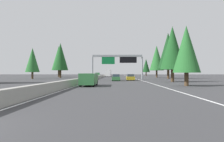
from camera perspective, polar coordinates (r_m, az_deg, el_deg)
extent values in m
plane|color=#38383A|center=(65.79, -3.63, -2.08)|extent=(320.00, 320.00, 0.00)
cube|color=#9E9B93|center=(85.74, -2.67, -1.42)|extent=(180.00, 0.56, 0.90)
cube|color=silver|center=(75.76, 5.75, -1.87)|extent=(160.00, 0.16, 0.01)
cube|color=silver|center=(75.73, -2.78, -1.88)|extent=(160.00, 0.16, 0.01)
cylinder|color=gray|center=(48.46, -5.76, 0.76)|extent=(0.36, 0.36, 5.73)
cylinder|color=gray|center=(48.50, 8.84, 0.76)|extent=(0.36, 0.36, 5.73)
cube|color=gray|center=(48.26, 1.54, 4.47)|extent=(0.50, 12.32, 0.50)
cube|color=#0C602D|center=(48.07, -1.11, 3.17)|extent=(0.12, 3.20, 1.90)
cube|color=black|center=(48.12, 4.77, 3.29)|extent=(0.16, 4.20, 1.50)
cube|color=#2D6B38|center=(26.37, -6.77, -2.28)|extent=(5.00, 1.95, 1.44)
cube|color=#2D3847|center=(24.09, -7.54, -1.84)|extent=(0.08, 1.48, 0.56)
cylinder|color=black|center=(28.21, -8.00, -3.42)|extent=(0.70, 0.24, 0.70)
cylinder|color=black|center=(27.98, -4.54, -3.45)|extent=(0.70, 0.24, 0.70)
cylinder|color=black|center=(24.86, -9.28, -3.81)|extent=(0.70, 0.24, 0.70)
cylinder|color=black|center=(24.61, -5.35, -3.85)|extent=(0.70, 0.24, 0.70)
cube|color=#2D6B38|center=(43.43, 1.19, -2.18)|extent=(4.40, 1.80, 0.76)
cube|color=#2D3847|center=(43.19, 1.19, -1.31)|extent=(2.46, 1.51, 0.56)
cylinder|color=black|center=(44.85, 0.19, -2.39)|extent=(0.64, 0.22, 0.64)
cylinder|color=black|center=(44.85, 2.21, -2.39)|extent=(0.64, 0.22, 0.64)
cylinder|color=black|center=(42.04, 0.11, -2.52)|extent=(0.64, 0.22, 0.64)
cylinder|color=black|center=(42.03, 2.27, -2.52)|extent=(0.64, 0.22, 0.64)
cube|color=#AD931E|center=(46.03, 5.41, -2.08)|extent=(4.40, 1.80, 0.76)
cube|color=#2D3847|center=(45.80, 5.43, -1.27)|extent=(2.46, 1.51, 0.56)
cylinder|color=black|center=(47.39, 4.33, -2.29)|extent=(0.64, 0.22, 0.64)
cylinder|color=black|center=(47.50, 6.24, -2.29)|extent=(0.64, 0.22, 0.64)
cylinder|color=black|center=(44.58, 4.52, -2.40)|extent=(0.64, 0.22, 0.64)
cylinder|color=black|center=(44.70, 6.55, -2.40)|extent=(0.64, 0.22, 0.64)
cube|color=white|center=(90.73, -1.12, -0.62)|extent=(11.50, 2.50, 2.90)
cube|color=#2D3847|center=(90.73, -1.12, -0.39)|extent=(11.04, 2.55, 0.84)
cylinder|color=black|center=(94.81, -1.68, -1.31)|extent=(1.00, 0.30, 1.00)
cylinder|color=black|center=(94.72, -0.35, -1.31)|extent=(1.00, 0.30, 1.00)
cylinder|color=black|center=(86.78, -1.96, -1.38)|extent=(1.00, 0.30, 1.00)
cylinder|color=black|center=(86.68, -0.50, -1.38)|extent=(1.00, 0.30, 1.00)
cube|color=black|center=(61.98, -6.52, -1.69)|extent=(4.40, 1.80, 0.76)
cube|color=#2D3847|center=(61.75, -6.55, -1.08)|extent=(2.46, 1.51, 0.56)
cylinder|color=black|center=(63.49, -7.06, -1.85)|extent=(0.64, 0.22, 0.64)
cylinder|color=black|center=(63.28, -5.64, -1.85)|extent=(0.64, 0.22, 0.64)
cylinder|color=black|center=(60.71, -7.45, -1.91)|extent=(0.64, 0.22, 0.64)
cylinder|color=black|center=(60.49, -5.97, -1.91)|extent=(0.64, 0.22, 0.64)
cube|color=#2D6B38|center=(88.80, -4.31, -1.29)|extent=(5.60, 2.00, 0.70)
cube|color=#2D6B38|center=(89.80, -4.25, -0.77)|extent=(2.24, 1.84, 0.90)
cube|color=#2D3847|center=(89.80, -4.25, -0.71)|extent=(2.02, 1.92, 0.41)
cylinder|color=black|center=(90.73, -4.74, -1.41)|extent=(0.80, 0.28, 0.80)
cylinder|color=black|center=(90.56, -3.66, -1.41)|extent=(0.80, 0.28, 0.80)
cylinder|color=black|center=(87.06, -5.00, -1.44)|extent=(0.80, 0.28, 0.80)
cylinder|color=black|center=(86.88, -3.87, -1.44)|extent=(0.80, 0.28, 0.80)
cylinder|color=#4C3823|center=(28.01, 21.03, -2.29)|extent=(0.56, 0.56, 1.80)
cone|color=#236028|center=(28.18, 21.00, 6.06)|extent=(3.60, 3.60, 6.38)
cylinder|color=#4C3823|center=(40.06, 17.35, -1.32)|extent=(0.62, 0.62, 2.42)
cone|color=#194C1E|center=(40.36, 17.33, 6.51)|extent=(4.84, 4.84, 8.57)
cylinder|color=#4C3823|center=(60.89, 16.18, -0.75)|extent=(0.69, 0.69, 3.06)
cone|color=#143D19|center=(61.26, 16.17, 5.77)|extent=(6.12, 6.12, 10.85)
cylinder|color=#4C3823|center=(76.71, 12.99, -0.84)|extent=(0.66, 0.66, 2.72)
cone|color=#236028|center=(76.93, 12.98, 3.77)|extent=(5.44, 5.44, 9.64)
cylinder|color=#4C3823|center=(114.73, 9.98, -0.87)|extent=(0.60, 0.60, 2.20)
cone|color=#143D19|center=(114.81, 9.98, 1.62)|extent=(4.40, 4.40, 7.79)
cylinder|color=#4C3823|center=(60.57, -22.34, -1.24)|extent=(0.58, 0.58, 1.99)
cone|color=#236028|center=(60.68, -22.33, 3.03)|extent=(3.97, 3.97, 7.05)
cylinder|color=#4C3823|center=(69.28, -14.93, -0.89)|extent=(0.65, 0.65, 2.67)
cone|color=#194C1E|center=(69.51, -14.92, 4.12)|extent=(5.33, 5.33, 9.45)
cylinder|color=#4C3823|center=(89.22, -15.40, -0.69)|extent=(0.69, 0.69, 3.02)
cone|color=#236028|center=(89.46, -15.39, 3.71)|extent=(6.04, 6.04, 10.72)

